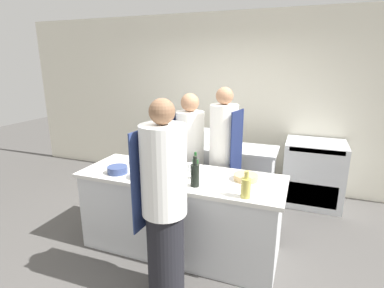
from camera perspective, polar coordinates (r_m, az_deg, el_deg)
The scene contains 20 objects.
ground_plane at distance 3.61m, azimuth -2.09°, elevation -19.02°, with size 16.00×16.00×0.00m, color #4C4947.
wall_back at distance 5.05m, azimuth 7.27°, elevation 8.01°, with size 8.00×0.06×2.80m.
prep_counter at distance 3.38m, azimuth -2.16°, elevation -12.83°, with size 2.19×0.79×0.88m.
pass_counter at distance 4.48m, azimuth 3.40°, elevation -5.53°, with size 1.90×0.59×0.88m.
oven_range at distance 4.75m, azimuth 22.07°, elevation -5.13°, with size 0.82×0.68×0.93m.
chef_at_prep_near at distance 2.56m, azimuth -5.33°, elevation -11.44°, with size 0.40×0.38×1.78m.
chef_at_stove at distance 3.69m, azimuth 5.94°, elevation -2.89°, with size 0.38×0.36×1.76m.
chef_at_pass_far at distance 3.90m, azimuth -0.43°, elevation -2.60°, with size 0.38×0.36×1.67m.
bottle_olive_oil at distance 3.05m, azimuth 0.65°, elevation -4.67°, with size 0.06×0.06×0.29m.
bottle_vinegar at distance 2.70m, azimuth 10.23°, elevation -8.08°, with size 0.09×0.09×0.25m.
bottle_wine at distance 2.88m, azimuth 0.57°, elevation -5.82°, with size 0.08×0.08×0.30m.
bottle_cooking_oil at distance 3.43m, azimuth -4.69°, elevation -3.09°, with size 0.07×0.07×0.19m.
bottle_sauce at distance 3.03m, azimuth -6.81°, elevation -5.26°, with size 0.08×0.08×0.25m.
bottle_water at distance 3.13m, azimuth -6.37°, elevation -4.59°, with size 0.07×0.07×0.24m.
bowl_mixing_large at distance 3.10m, azimuth 10.20°, elevation -6.23°, with size 0.25×0.25×0.06m.
bowl_prep_small at distance 3.16m, azimuth -9.58°, elevation -5.67°, with size 0.23×0.23×0.08m.
bowl_ceramic_blue at distance 3.33m, azimuth -14.00°, elevation -4.77°, with size 0.21×0.21×0.08m.
bowl_wooden_salad at distance 3.60m, azimuth -9.16°, elevation -3.02°, with size 0.27×0.27×0.07m.
cup at distance 3.27m, azimuth -0.28°, elevation -4.48°, with size 0.08×0.08×0.09m.
stockpot at distance 4.37m, azimuth 1.90°, elevation 1.41°, with size 0.31×0.31×0.21m.
Camera 1 is at (1.17, -2.74, 2.05)m, focal length 28.00 mm.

